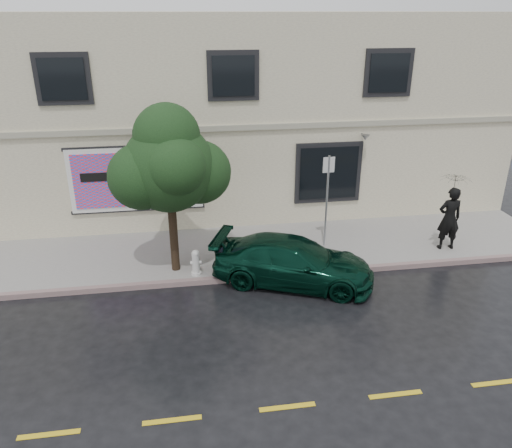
{
  "coord_description": "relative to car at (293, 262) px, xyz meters",
  "views": [
    {
      "loc": [
        -1.75,
        -10.76,
        7.05
      ],
      "look_at": [
        0.28,
        2.2,
        1.41
      ],
      "focal_mm": 35.0,
      "sensor_mm": 36.0,
      "label": 1
    }
  ],
  "objects": [
    {
      "name": "pedestrian",
      "position": [
        5.15,
        1.1,
        0.51
      ],
      "size": [
        0.75,
        0.51,
        2.01
      ],
      "primitive_type": "imported",
      "rotation": [
        0.0,
        0.0,
        3.11
      ],
      "color": "black",
      "rests_on": "sidewalk"
    },
    {
      "name": "road_marking",
      "position": [
        -1.16,
        -4.7,
        -0.64
      ],
      "size": [
        19.0,
        0.12,
        0.01
      ],
      "primitive_type": "cube",
      "color": "gold",
      "rests_on": "ground"
    },
    {
      "name": "sidewalk",
      "position": [
        -1.16,
        2.05,
        -0.57
      ],
      "size": [
        20.0,
        3.5,
        0.15
      ],
      "primitive_type": "cube",
      "color": "gray",
      "rests_on": "ground"
    },
    {
      "name": "car",
      "position": [
        0.0,
        0.0,
        0.0
      ],
      "size": [
        4.83,
        3.47,
        1.29
      ],
      "primitive_type": "imported",
      "rotation": [
        0.0,
        0.0,
        1.19
      ],
      "color": "black",
      "rests_on": "ground"
    },
    {
      "name": "fire_hydrant",
      "position": [
        -2.66,
        0.6,
        -0.13
      ],
      "size": [
        0.31,
        0.29,
        0.76
      ],
      "rotation": [
        0.0,
        0.0,
        -0.31
      ],
      "color": "silver",
      "rests_on": "sidewalk"
    },
    {
      "name": "umbrella",
      "position": [
        5.15,
        1.1,
        1.89
      ],
      "size": [
        1.22,
        1.22,
        0.74
      ],
      "primitive_type": "imported",
      "rotation": [
        0.0,
        0.0,
        -0.26
      ],
      "color": "black",
      "rests_on": "pedestrian"
    },
    {
      "name": "billboard",
      "position": [
        -4.36,
        3.72,
        1.41
      ],
      "size": [
        4.3,
        0.16,
        2.2
      ],
      "color": "white",
      "rests_on": "ground"
    },
    {
      "name": "street_tree",
      "position": [
        -3.23,
        1.0,
        2.56
      ],
      "size": [
        2.43,
        2.43,
        4.29
      ],
      "color": "#322316",
      "rests_on": "sidewalk"
    },
    {
      "name": "building",
      "position": [
        -1.16,
        7.8,
        2.86
      ],
      "size": [
        20.0,
        8.12,
        7.0
      ],
      "color": "beige",
      "rests_on": "ground"
    },
    {
      "name": "curb",
      "position": [
        -1.16,
        0.3,
        -0.57
      ],
      "size": [
        20.0,
        0.18,
        0.16
      ],
      "primitive_type": "cube",
      "color": "slate",
      "rests_on": "ground"
    },
    {
      "name": "sign_pole",
      "position": [
        1.45,
        1.87,
        1.24
      ],
      "size": [
        0.36,
        0.06,
        2.94
      ],
      "rotation": [
        0.0,
        0.0,
        0.07
      ],
      "color": "#9CA0A5",
      "rests_on": "sidewalk"
    },
    {
      "name": "ground",
      "position": [
        -1.16,
        -1.2,
        -0.64
      ],
      "size": [
        90.0,
        90.0,
        0.0
      ],
      "primitive_type": "plane",
      "color": "black",
      "rests_on": "ground"
    }
  ]
}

